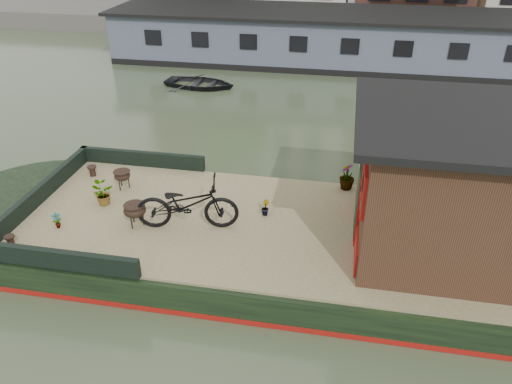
% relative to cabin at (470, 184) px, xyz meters
% --- Properties ---
extents(ground, '(120.00, 120.00, 0.00)m').
position_rel_cabin_xyz_m(ground, '(-2.19, 0.00, -1.88)').
color(ground, '#313B25').
rests_on(ground, ground).
extents(houseboat_hull, '(14.01, 4.02, 0.60)m').
position_rel_cabin_xyz_m(houseboat_hull, '(-3.52, 0.00, -1.60)').
color(houseboat_hull, black).
rests_on(houseboat_hull, ground).
extents(houseboat_deck, '(11.80, 3.80, 0.05)m').
position_rel_cabin_xyz_m(houseboat_deck, '(-2.19, 0.00, -1.25)').
color(houseboat_deck, '#95855C').
rests_on(houseboat_deck, houseboat_hull).
extents(bow_bulwark, '(3.00, 4.00, 0.35)m').
position_rel_cabin_xyz_m(bow_bulwark, '(-7.25, 0.00, -1.05)').
color(bow_bulwark, black).
rests_on(bow_bulwark, houseboat_deck).
extents(cabin, '(4.00, 3.50, 2.42)m').
position_rel_cabin_xyz_m(cabin, '(0.00, 0.00, 0.00)').
color(cabin, black).
rests_on(cabin, houseboat_deck).
extents(bicycle, '(1.98, 1.01, 1.00)m').
position_rel_cabin_xyz_m(bicycle, '(-4.86, -0.34, -0.73)').
color(bicycle, black).
rests_on(bicycle, houseboat_deck).
extents(potted_plant_b, '(0.18, 0.21, 0.32)m').
position_rel_cabin_xyz_m(potted_plant_b, '(-3.52, 0.35, -1.07)').
color(potted_plant_b, brown).
rests_on(potted_plant_b, houseboat_deck).
extents(potted_plant_c, '(0.45, 0.39, 0.48)m').
position_rel_cabin_xyz_m(potted_plant_c, '(-6.80, 0.12, -0.99)').
color(potted_plant_c, '#AF6D33').
rests_on(potted_plant_c, houseboat_deck).
extents(potted_plant_d, '(0.38, 0.38, 0.58)m').
position_rel_cabin_xyz_m(potted_plant_d, '(-1.99, 1.70, -0.94)').
color(potted_plant_d, brown).
rests_on(potted_plant_d, houseboat_deck).
extents(potted_plant_e, '(0.20, 0.20, 0.32)m').
position_rel_cabin_xyz_m(potted_plant_e, '(-7.27, -0.83, -1.07)').
color(potted_plant_e, '#9E4F2E').
rests_on(potted_plant_e, houseboat_deck).
extents(brazier_front, '(0.55, 0.55, 0.46)m').
position_rel_cabin_xyz_m(brazier_front, '(-5.84, -0.47, -1.00)').
color(brazier_front, black).
rests_on(brazier_front, houseboat_deck).
extents(brazier_rear, '(0.43, 0.43, 0.41)m').
position_rel_cabin_xyz_m(brazier_rear, '(-6.67, 0.83, -1.02)').
color(brazier_rear, black).
rests_on(brazier_rear, houseboat_deck).
extents(bollard_port, '(0.20, 0.20, 0.23)m').
position_rel_cabin_xyz_m(bollard_port, '(-7.59, 1.23, -1.11)').
color(bollard_port, black).
rests_on(bollard_port, houseboat_deck).
extents(bollard_stbd, '(0.18, 0.18, 0.21)m').
position_rel_cabin_xyz_m(bollard_stbd, '(-7.79, -1.51, -1.12)').
color(bollard_stbd, black).
rests_on(bollard_stbd, houseboat_deck).
extents(dinghy, '(2.85, 2.17, 0.55)m').
position_rel_cabin_xyz_m(dinghy, '(-7.58, 9.67, -1.60)').
color(dinghy, black).
rests_on(dinghy, ground).
extents(far_houseboat, '(20.40, 4.40, 2.11)m').
position_rel_cabin_xyz_m(far_houseboat, '(-2.19, 14.00, -0.91)').
color(far_houseboat, '#4C5265').
rests_on(far_houseboat, ground).
extents(quay, '(60.00, 6.00, 0.90)m').
position_rel_cabin_xyz_m(quay, '(-2.19, 20.50, -1.43)').
color(quay, '#47443F').
rests_on(quay, ground).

